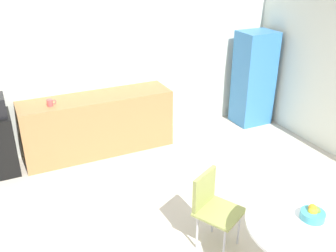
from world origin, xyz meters
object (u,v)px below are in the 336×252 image
at_px(locker_cabinet, 254,79).
at_px(round_table, 310,235).
at_px(chair_olive, 211,202).
at_px(mug_white, 50,103).
at_px(fruit_bowl, 313,213).

relative_size(locker_cabinet, round_table, 1.44).
height_order(locker_cabinet, chair_olive, locker_cabinet).
distance_m(locker_cabinet, round_table, 3.74).
bearing_deg(round_table, chair_olive, 117.89).
relative_size(round_table, mug_white, 8.76).
height_order(locker_cabinet, round_table, locker_cabinet).
bearing_deg(locker_cabinet, mug_white, 179.95).
height_order(locker_cabinet, fruit_bowl, locker_cabinet).
bearing_deg(chair_olive, locker_cabinet, 46.01).
relative_size(chair_olive, mug_white, 6.43).
bearing_deg(chair_olive, fruit_bowl, -58.13).
xyz_separation_m(chair_olive, mug_white, (-1.15, 2.38, 0.43)).
xyz_separation_m(round_table, fruit_bowl, (0.05, 0.05, 0.18)).
distance_m(locker_cabinet, chair_olive, 3.32).
bearing_deg(mug_white, locker_cabinet, -0.05).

